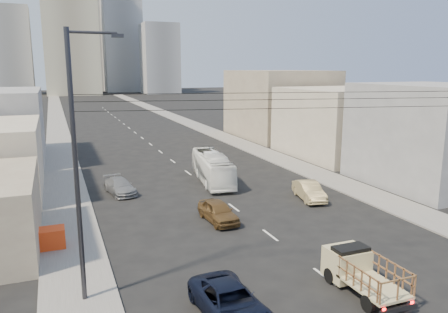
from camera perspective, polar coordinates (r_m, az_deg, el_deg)
ground at (r=22.07m, az=16.08°, el=-17.04°), size 420.00×420.00×0.00m
sidewalk_left at (r=85.80m, az=-20.95°, el=3.83°), size 3.50×180.00×0.12m
sidewalk_right at (r=89.08m, az=-5.64°, el=4.79°), size 3.50×180.00×0.12m
lane_dashes at (r=70.03m, az=-11.10°, el=2.77°), size 0.15×104.00×0.01m
flatbed_pickup at (r=22.11m, az=17.50°, el=-13.91°), size 1.95×4.41×1.90m
navy_pickup at (r=19.36m, az=0.80°, el=-18.52°), size 2.53×5.11×1.39m
city_bus at (r=40.33m, az=-1.53°, el=-1.46°), size 3.57×9.81×2.67m
sedan_brown at (r=30.17m, az=-0.78°, el=-7.17°), size 1.94×4.33×1.45m
sedan_tan at (r=35.72m, az=11.05°, el=-4.41°), size 2.39×4.57×1.43m
sedan_grey at (r=37.71m, az=-13.47°, el=-3.79°), size 2.55×4.67×1.28m
streetlamp_left at (r=19.59m, az=-18.52°, el=-0.72°), size 2.36×0.25×12.00m
overhead_wires at (r=20.72m, az=14.94°, el=7.20°), size 23.01×5.02×0.72m
crate_stack at (r=27.67m, az=-21.91°, el=-9.87°), size 1.80×1.20×1.14m
bldg_right_near at (r=43.13m, az=25.33°, el=2.56°), size 10.00×12.00×9.00m
bldg_right_mid at (r=53.95m, az=14.86°, el=4.33°), size 11.00×14.00×8.00m
bldg_right_far at (r=67.59m, az=7.22°, el=6.85°), size 12.00×16.00×10.00m
high_rise_tower at (r=186.39m, az=-19.61°, el=16.91°), size 20.00×20.00×60.00m
midrise_ne at (r=202.67m, az=-13.17°, el=13.93°), size 16.00×16.00×40.00m
midrise_nw at (r=195.77m, az=-26.04°, el=12.31°), size 15.00×15.00×34.00m
midrise_back at (r=216.25m, az=-17.04°, el=14.10°), size 18.00×18.00×44.00m
midrise_east at (r=185.09m, az=-8.39°, el=12.50°), size 14.00×14.00×28.00m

